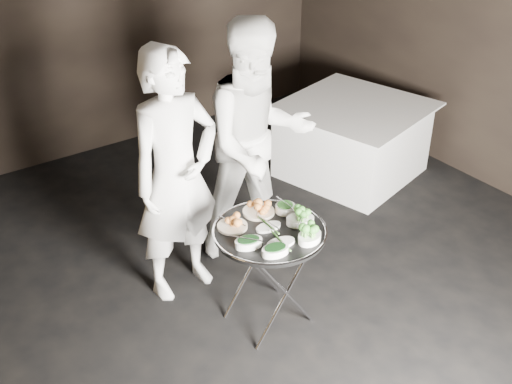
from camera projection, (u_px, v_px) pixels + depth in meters
floor at (275, 365)px, 4.11m from camera, size 6.00×7.00×0.05m
wall_back at (44, 7)px, 5.79m from camera, size 6.00×0.05×3.00m
tray_stand at (269, 272)px, 4.24m from camera, size 0.49×0.42×0.72m
serving_tray at (270, 231)px, 4.07m from camera, size 0.73×0.73×0.04m
potato_plate_a at (232, 223)px, 4.08m from camera, size 0.19×0.19×0.07m
potato_plate_b at (259, 209)px, 4.22m from camera, size 0.21×0.21×0.08m
greens_bowl at (285, 207)px, 4.24m from camera, size 0.13×0.13×0.08m
asparagus_plate_a at (268, 226)px, 4.08m from camera, size 0.18×0.11×0.04m
asparagus_plate_b at (281, 242)px, 3.93m from camera, size 0.20×0.13×0.04m
spinach_bowl_a at (249, 242)px, 3.90m from camera, size 0.20×0.16×0.07m
spinach_bowl_b at (275, 249)px, 3.83m from camera, size 0.19×0.14×0.07m
broccoli_bowl_a at (300, 219)px, 4.12m from camera, size 0.22×0.19×0.08m
broccoli_bowl_b at (310, 236)px, 3.95m from camera, size 0.21×0.18×0.07m
serving_utensils at (266, 217)px, 4.10m from camera, size 0.59×0.43×0.01m
waiter_left at (176, 177)px, 4.31m from camera, size 0.70×0.49×1.82m
waiter_right at (258, 142)px, 4.73m from camera, size 1.03×0.88×1.86m
dining_table at (352, 140)px, 6.06m from camera, size 1.22×1.22×0.70m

